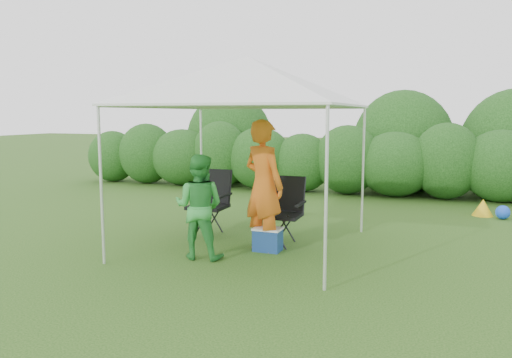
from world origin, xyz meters
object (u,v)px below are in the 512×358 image
(chair_right, at_px, (284,206))
(chair_left, at_px, (210,198))
(woman, at_px, (199,207))
(cooler, at_px, (268,239))
(canopy, at_px, (248,82))
(man, at_px, (264,185))

(chair_right, height_order, chair_left, chair_left)
(woman, bearing_deg, chair_left, -76.54)
(chair_left, relative_size, cooler, 2.59)
(canopy, bearing_deg, cooler, -22.18)
(chair_left, height_order, woman, woman)
(canopy, bearing_deg, woman, -117.44)
(chair_right, xyz_separation_m, man, (-0.17, -0.46, 0.37))
(canopy, distance_m, man, 1.53)
(chair_left, bearing_deg, man, -28.28)
(chair_right, relative_size, cooler, 2.50)
(man, xyz_separation_m, woman, (-0.71, -0.70, -0.23))
(woman, bearing_deg, canopy, -122.60)
(canopy, xyz_separation_m, chair_left, (-0.87, 0.53, -1.85))
(chair_left, distance_m, woman, 1.42)
(man, height_order, cooler, man)
(chair_left, bearing_deg, chair_right, -7.17)
(canopy, relative_size, chair_left, 2.88)
(canopy, height_order, woman, canopy)
(canopy, bearing_deg, chair_right, 37.11)
(chair_right, height_order, man, man)
(woman, height_order, cooler, woman)
(chair_left, bearing_deg, cooler, -28.16)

